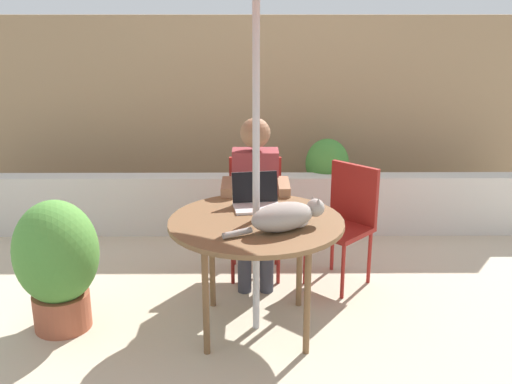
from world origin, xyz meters
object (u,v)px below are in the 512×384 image
(person_seated, at_px, (255,192))
(cat, at_px, (286,216))
(patio_table, at_px, (256,229))
(potted_plant_by_chair, at_px, (327,176))
(potted_plant_near_fence, at_px, (57,261))
(chair_empty, at_px, (346,215))
(chair_occupied, at_px, (255,207))
(laptop, at_px, (256,197))

(person_seated, xyz_separation_m, cat, (0.18, -0.91, 0.14))
(patio_table, distance_m, potted_plant_by_chair, 2.05)
(potted_plant_near_fence, bearing_deg, patio_table, -0.91)
(chair_empty, xyz_separation_m, potted_plant_near_fence, (-1.93, -0.69, -0.05))
(chair_occupied, height_order, cat, cat)
(chair_empty, bearing_deg, person_seated, 176.86)
(patio_table, relative_size, potted_plant_by_chair, 1.32)
(chair_occupied, distance_m, cat, 1.12)
(chair_occupied, distance_m, potted_plant_near_fence, 1.54)
(person_seated, relative_size, laptop, 3.69)
(patio_table, height_order, chair_occupied, chair_occupied)
(potted_plant_by_chair, bearing_deg, chair_occupied, -123.40)
(cat, bearing_deg, chair_occupied, 99.38)
(laptop, height_order, cat, laptop)
(person_seated, distance_m, potted_plant_near_fence, 1.47)
(laptop, bearing_deg, potted_plant_near_fence, -168.93)
(chair_occupied, bearing_deg, potted_plant_by_chair, 56.60)
(chair_occupied, xyz_separation_m, potted_plant_near_fence, (-1.26, -0.88, -0.05))
(patio_table, relative_size, person_seated, 0.88)
(patio_table, bearing_deg, person_seated, 90.00)
(person_seated, xyz_separation_m, potted_plant_near_fence, (-1.26, -0.72, -0.22))
(laptop, relative_size, potted_plant_near_fence, 0.39)
(laptop, xyz_separation_m, potted_plant_near_fence, (-1.26, -0.25, -0.34))
(patio_table, distance_m, chair_empty, 0.99)
(chair_empty, height_order, laptop, laptop)
(person_seated, relative_size, cat, 2.02)
(chair_occupied, bearing_deg, laptop, -89.90)
(patio_table, relative_size, chair_empty, 1.22)
(patio_table, relative_size, chair_occupied, 1.22)
(patio_table, distance_m, laptop, 0.29)
(person_seated, bearing_deg, potted_plant_near_fence, -150.16)
(potted_plant_by_chair, bearing_deg, potted_plant_near_fence, -135.48)
(chair_occupied, bearing_deg, potted_plant_near_fence, -145.06)
(chair_empty, height_order, cat, cat)
(potted_plant_by_chair, bearing_deg, chair_empty, -90.16)
(patio_table, relative_size, cat, 1.79)
(chair_empty, xyz_separation_m, potted_plant_by_chair, (0.00, 1.21, -0.06))
(patio_table, bearing_deg, potted_plant_by_chair, 70.69)
(laptop, distance_m, cat, 0.46)
(laptop, bearing_deg, chair_empty, 33.31)
(cat, bearing_deg, potted_plant_near_fence, 172.72)
(chair_occupied, bearing_deg, patio_table, -90.00)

